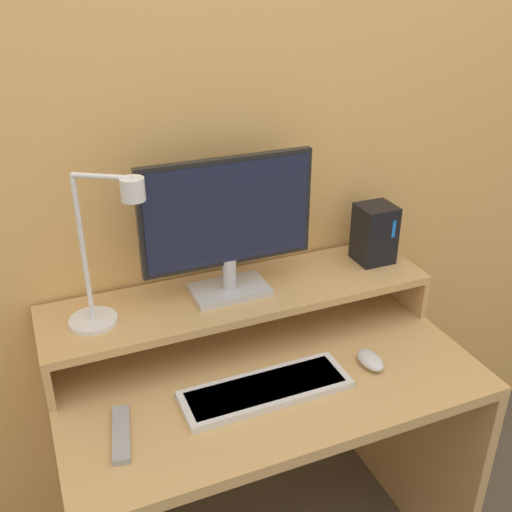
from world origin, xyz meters
TOP-DOWN VIEW (x-y plane):
  - wall_back at (0.00, 0.64)m, footprint 6.00×0.05m
  - desk at (0.00, 0.30)m, footprint 1.04×0.60m
  - monitor_shelf at (0.00, 0.47)m, footprint 1.04×0.26m
  - monitor at (-0.03, 0.47)m, footprint 0.45×0.12m
  - desk_lamp at (-0.34, 0.44)m, footprint 0.20×0.16m
  - router_dock at (0.42, 0.49)m, footprint 0.10×0.10m
  - keyboard at (-0.04, 0.21)m, footprint 0.41×0.13m
  - mouse at (0.25, 0.21)m, footprint 0.05×0.09m
  - remote_control at (-0.38, 0.20)m, footprint 0.07×0.17m

SIDE VIEW (x-z plane):
  - desk at x=0.00m, z-range 0.14..0.86m
  - remote_control at x=-0.38m, z-range 0.72..0.74m
  - keyboard at x=-0.04m, z-range 0.72..0.74m
  - mouse at x=0.25m, z-range 0.72..0.75m
  - monitor_shelf at x=0.00m, z-range 0.77..0.90m
  - router_dock at x=0.42m, z-range 0.86..1.03m
  - desk_lamp at x=-0.34m, z-range 0.85..1.23m
  - monitor at x=-0.03m, z-range 0.87..1.24m
  - wall_back at x=0.00m, z-range 0.00..2.50m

